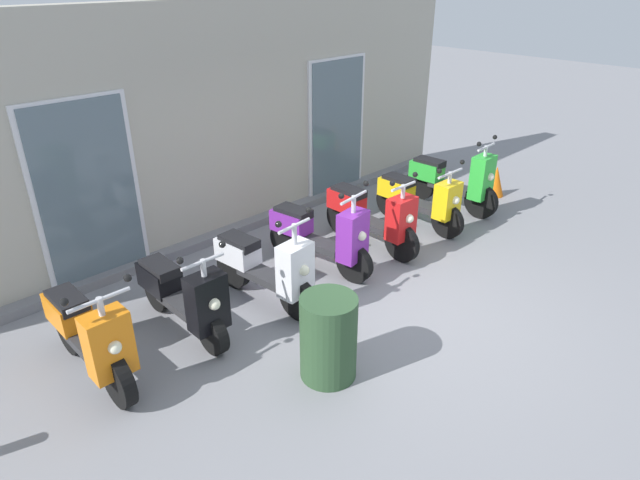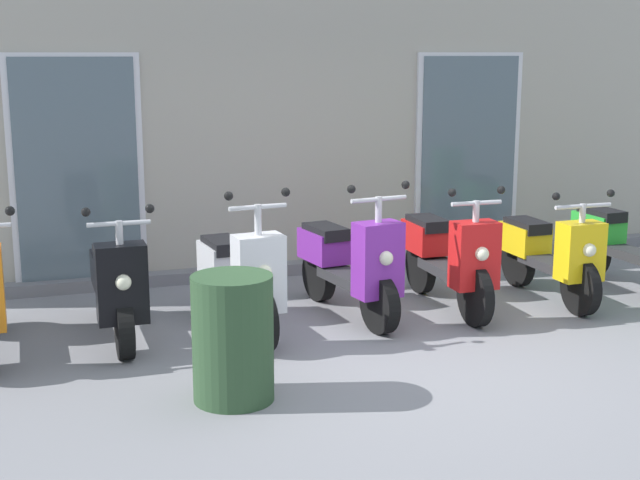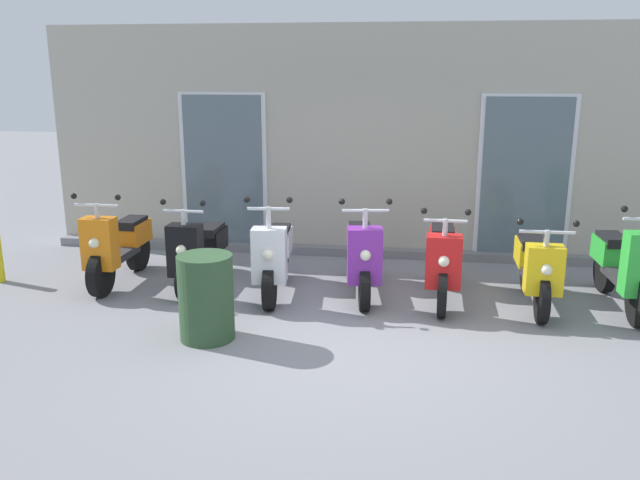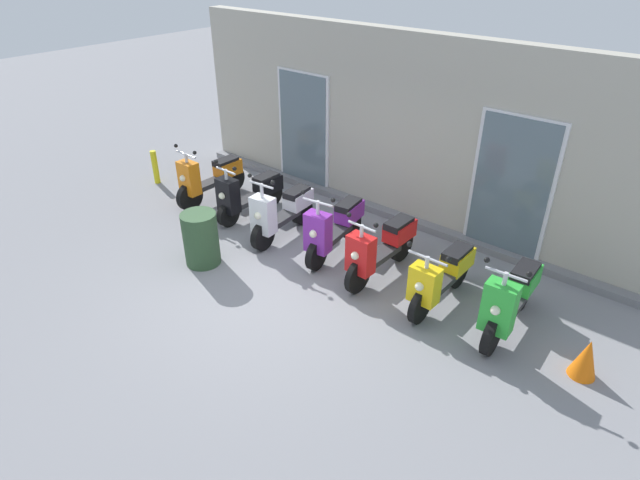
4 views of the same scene
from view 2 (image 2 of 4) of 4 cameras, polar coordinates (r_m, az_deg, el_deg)
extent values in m
plane|color=gray|center=(6.70, 5.60, -8.16)|extent=(40.00, 40.00, 0.00)
cube|color=#B2AD9E|center=(9.38, -2.49, 7.76)|extent=(9.35, 0.30, 3.22)
cube|color=slate|center=(9.39, -1.97, -1.83)|extent=(9.35, 0.20, 0.12)
cube|color=silver|center=(8.90, -15.35, 4.13)|extent=(1.27, 0.04, 2.30)
cube|color=slate|center=(8.88, -15.34, 4.11)|extent=(1.15, 0.02, 2.22)
cube|color=silver|center=(10.07, 9.48, 5.27)|extent=(1.27, 0.04, 2.30)
cube|color=slate|center=(10.05, 9.54, 5.25)|extent=(1.15, 0.02, 2.22)
sphere|color=black|center=(6.70, -19.32, 1.77)|extent=(0.07, 0.07, 0.07)
cylinder|color=black|center=(6.95, -12.47, -5.73)|extent=(0.12, 0.44, 0.44)
cylinder|color=black|center=(8.01, -13.33, -3.41)|extent=(0.12, 0.44, 0.44)
cube|color=#2D2D30|center=(7.45, -12.97, -3.75)|extent=(0.26, 0.69, 0.09)
cube|color=black|center=(6.89, -12.64, -2.74)|extent=(0.38, 0.24, 0.61)
sphere|color=#F2EFCC|center=(6.75, -12.54, -2.68)|extent=(0.12, 0.12, 0.12)
cube|color=black|center=(7.85, -13.35, -1.87)|extent=(0.30, 0.52, 0.28)
cube|color=black|center=(7.78, -13.37, -0.94)|extent=(0.26, 0.48, 0.11)
cylinder|color=silver|center=(6.80, -12.79, 0.39)|extent=(0.06, 0.06, 0.20)
cylinder|color=silver|center=(6.79, -12.82, 1.04)|extent=(0.47, 0.04, 0.04)
sphere|color=black|center=(6.80, -10.89, 2.00)|extent=(0.07, 0.07, 0.07)
sphere|color=black|center=(6.75, -14.83, 1.75)|extent=(0.07, 0.07, 0.07)
cylinder|color=black|center=(6.97, -3.81, -5.19)|extent=(0.16, 0.50, 0.49)
cylinder|color=black|center=(7.95, -6.52, -3.07)|extent=(0.16, 0.50, 0.49)
cube|color=#2D2D30|center=(7.43, -5.27, -3.32)|extent=(0.32, 0.69, 0.09)
cube|color=white|center=(6.90, -3.96, -2.18)|extent=(0.40, 0.27, 0.62)
sphere|color=#F2EFCC|center=(6.77, -3.59, -2.10)|extent=(0.12, 0.12, 0.12)
cube|color=white|center=(7.79, -6.34, -1.27)|extent=(0.35, 0.55, 0.28)
cube|color=black|center=(7.72, -6.28, -0.32)|extent=(0.30, 0.50, 0.11)
cylinder|color=silver|center=(6.81, -4.02, 1.23)|extent=(0.06, 0.06, 0.26)
cylinder|color=silver|center=(6.79, -4.03, 2.13)|extent=(0.46, 0.08, 0.04)
sphere|color=black|center=(6.86, -2.22, 3.10)|extent=(0.07, 0.07, 0.07)
sphere|color=black|center=(6.70, -5.90, 2.83)|extent=(0.07, 0.07, 0.07)
cylinder|color=black|center=(7.40, 3.86, -4.17)|extent=(0.18, 0.50, 0.49)
cylinder|color=black|center=(8.35, -0.08, -2.26)|extent=(0.18, 0.50, 0.49)
cube|color=#2D2D30|center=(7.84, 1.78, -2.45)|extent=(0.36, 0.73, 0.09)
cube|color=purple|center=(7.34, 3.75, -1.28)|extent=(0.41, 0.29, 0.63)
sphere|color=#F2EFCC|center=(7.22, 4.27, -1.18)|extent=(0.12, 0.12, 0.12)
cube|color=purple|center=(8.19, 0.23, -0.36)|extent=(0.37, 0.56, 0.28)
cube|color=black|center=(8.13, 0.36, 0.55)|extent=(0.33, 0.51, 0.11)
cylinder|color=silver|center=(7.25, 3.79, 1.89)|extent=(0.06, 0.06, 0.23)
cylinder|color=silver|center=(7.24, 3.80, 2.64)|extent=(0.51, 0.11, 0.04)
sphere|color=black|center=(7.35, 5.53, 3.55)|extent=(0.07, 0.07, 0.07)
sphere|color=black|center=(7.09, 2.03, 3.29)|extent=(0.07, 0.07, 0.07)
cylinder|color=black|center=(7.68, 9.95, -3.56)|extent=(0.10, 0.53, 0.53)
cylinder|color=black|center=(8.67, 6.48, -1.67)|extent=(0.10, 0.53, 0.53)
cube|color=#2D2D30|center=(8.15, 8.13, -1.88)|extent=(0.27, 0.71, 0.09)
cube|color=red|center=(7.63, 9.91, -0.97)|extent=(0.38, 0.25, 0.58)
sphere|color=#F2EFCC|center=(7.51, 10.38, -0.88)|extent=(0.12, 0.12, 0.12)
cube|color=red|center=(8.51, 6.81, 0.21)|extent=(0.31, 0.53, 0.28)
cube|color=black|center=(8.45, 6.94, 1.08)|extent=(0.27, 0.48, 0.11)
cylinder|color=silver|center=(7.56, 10.01, 1.76)|extent=(0.06, 0.06, 0.20)
cylinder|color=silver|center=(7.55, 10.03, 2.36)|extent=(0.46, 0.04, 0.04)
sphere|color=black|center=(7.64, 11.58, 3.17)|extent=(0.07, 0.07, 0.07)
sphere|color=black|center=(7.43, 8.50, 3.04)|extent=(0.07, 0.07, 0.07)
cylinder|color=black|center=(8.21, 16.42, -2.95)|extent=(0.10, 0.51, 0.51)
cylinder|color=black|center=(9.07, 12.61, -1.34)|extent=(0.10, 0.51, 0.51)
cube|color=#2D2D30|center=(8.61, 14.46, -1.46)|extent=(0.26, 0.66, 0.09)
cube|color=yellow|center=(8.17, 16.40, -0.71)|extent=(0.38, 0.24, 0.52)
sphere|color=#F2EFCC|center=(8.06, 16.94, -0.62)|extent=(0.12, 0.12, 0.12)
cube|color=yellow|center=(8.94, 13.01, 0.08)|extent=(0.30, 0.52, 0.28)
cube|color=black|center=(8.88, 13.19, 0.92)|extent=(0.26, 0.48, 0.11)
cylinder|color=silver|center=(8.10, 16.54, 1.60)|extent=(0.06, 0.06, 0.19)
cylinder|color=silver|center=(8.09, 16.57, 2.11)|extent=(0.56, 0.04, 0.04)
sphere|color=black|center=(8.24, 18.20, 2.88)|extent=(0.07, 0.07, 0.07)
sphere|color=black|center=(7.92, 14.95, 2.73)|extent=(0.07, 0.07, 0.07)
cylinder|color=black|center=(9.66, 17.00, -0.70)|extent=(0.14, 0.54, 0.53)
cube|color=#2D2D30|center=(9.21, 19.20, -0.81)|extent=(0.29, 0.71, 0.09)
cube|color=green|center=(9.53, 17.47, 0.81)|extent=(0.32, 0.53, 0.28)
cube|color=black|center=(9.47, 17.68, 1.59)|extent=(0.28, 0.49, 0.11)
cylinder|color=#2D4C2D|center=(5.98, -5.62, -6.31)|extent=(0.55, 0.55, 0.86)
camera|label=1|loc=(3.35, -57.64, 29.17)|focal=30.79mm
camera|label=3|loc=(3.32, 79.59, 8.02)|focal=37.05mm
camera|label=4|loc=(7.64, 64.62, 22.52)|focal=29.49mm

